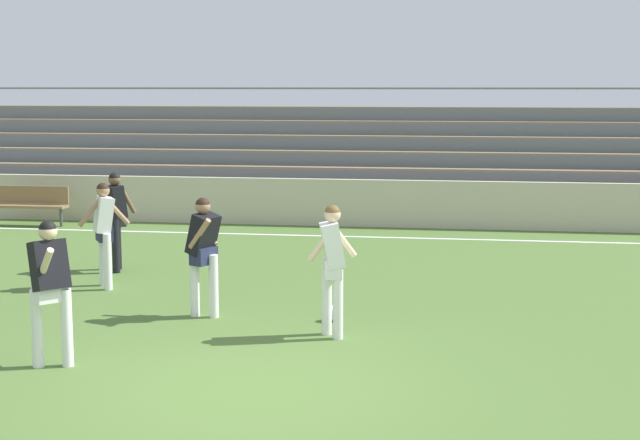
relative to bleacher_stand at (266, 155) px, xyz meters
The scene contains 11 objects.
ground_plane 15.05m from the bleacher_stand, 79.01° to the right, with size 160.00×160.00×0.00m, color #4C6B30.
field_line_sideline 5.53m from the bleacher_stand, 57.76° to the right, with size 44.00×0.12×0.01m, color white.
sideline_wall 4.25m from the bleacher_stand, 46.66° to the right, with size 48.00×0.16×1.07m, color beige.
bleacher_stand is the anchor object (origin of this frame).
bench_far_right 6.23m from the bleacher_stand, 139.79° to the right, with size 1.80×0.40×0.90m.
player_white_on_ball 12.98m from the bleacher_stand, 74.52° to the right, with size 0.60×0.47×1.70m.
player_dark_wide_left 11.85m from the bleacher_stand, 82.41° to the right, with size 0.49×0.64×1.67m.
player_white_challenging 10.15m from the bleacher_stand, 92.81° to the right, with size 0.75×0.48×1.68m.
player_dark_deep_cover 8.86m from the bleacher_stand, 95.23° to the right, with size 0.67×0.47×1.71m.
player_dark_dropping_back 14.28m from the bleacher_stand, 88.08° to the right, with size 0.51×0.73×1.69m.
soccer_ball 12.26m from the bleacher_stand, 73.94° to the right, with size 0.22×0.22×0.22m, color white.
Camera 1 is at (2.18, -9.34, 3.19)m, focal length 52.52 mm.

